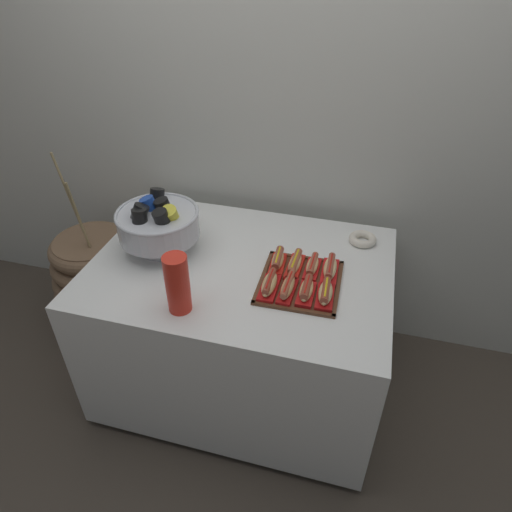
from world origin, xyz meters
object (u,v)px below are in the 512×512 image
Objects in this scene: buffet_table at (243,324)px; punch_bowl at (158,223)px; hot_dog_3 at (325,293)px; donut at (363,239)px; hot_dog_4 at (278,261)px; serving_tray at (300,282)px; cup_stack at (178,284)px; hot_dog_1 at (288,287)px; hot_dog_5 at (295,264)px; floor_vase at (101,284)px; hot_dog_2 at (306,290)px; hot_dog_7 at (330,269)px; hot_dog_0 at (269,285)px; hot_dog_6 at (312,266)px.

buffet_table is 0.64m from punch_bowl.
donut is (0.11, 0.46, -0.02)m from hot_dog_3.
donut is at bearing 41.09° from hot_dog_4.
buffet_table is 3.57× the size of serving_tray.
cup_stack reaches higher than buffet_table.
hot_dog_1 is 0.97× the size of hot_dog_5.
floor_vase is 8.77× the size of donut.
hot_dog_2 is 0.85× the size of hot_dog_7.
hot_dog_0 is 0.15m from hot_dog_2.
hot_dog_5 reaches higher than serving_tray.
hot_dog_5 is at bearing 4.16° from buffet_table.
floor_vase is 7.01× the size of hot_dog_3.
hot_dog_1 reaches higher than serving_tray.
hot_dog_7 reaches higher than hot_dog_5.
floor_vase is 1.14m from cup_stack.
hot_dog_5 is at bearing 43.09° from cup_stack.
hot_dog_4 is at bearing -10.36° from floor_vase.
floor_vase is 6.26× the size of hot_dog_7.
serving_tray is 2.13× the size of hot_dog_0.
hot_dog_4 is 0.56m from punch_bowl.
punch_bowl reaches higher than cup_stack.
punch_bowl is 2.86× the size of donut.
hot_dog_0 is 0.28m from hot_dog_7.
hot_dog_1 reaches higher than buffet_table.
hot_dog_7 is at bearing -8.42° from floor_vase.
hot_dog_0 and hot_dog_1 have the same top height.
cup_stack is (0.79, -0.55, 0.60)m from floor_vase.
hot_dog_1 is 1.34× the size of donut.
buffet_table is 10.18× the size of donut.
hot_dog_1 is at bearing -64.36° from hot_dog_4.
hot_dog_3 is at bearing -35.06° from hot_dog_4.
hot_dog_0 reaches higher than hot_dog_5.
punch_bowl is 0.43m from cup_stack.
hot_dog_3 is 0.28m from hot_dog_4.
hot_dog_0 is at bearing -131.08° from hot_dog_6.
hot_dog_0 is at bearing -18.41° from floor_vase.
hot_dog_3 is 1.02× the size of hot_dog_6.
serving_tray reaches higher than buffet_table.
hot_dog_5 is (1.17, -0.20, 0.52)m from floor_vase.
hot_dog_4 is at bearing 144.94° from hot_dog_3.
hot_dog_1 is 1.07× the size of hot_dog_3.
punch_bowl is at bearing -20.19° from floor_vase.
cup_stack reaches higher than hot_dog_1.
punch_bowl is 1.50× the size of cup_stack.
donut is at bearing 68.42° from hot_dog_7.
floor_vase is at bearing 144.98° from cup_stack.
hot_dog_2 is (1.25, -0.36, 0.52)m from floor_vase.
serving_tray is 0.10m from hot_dog_1.
floor_vase is at bearing 166.99° from buffet_table.
punch_bowl is at bearing -179.87° from hot_dog_4.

